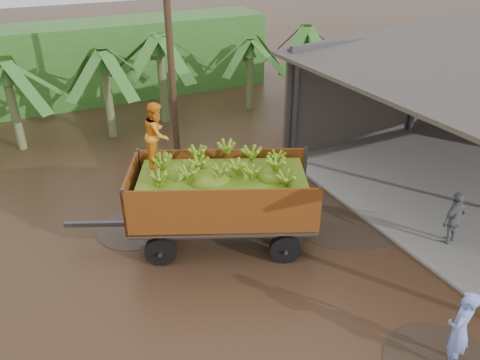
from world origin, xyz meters
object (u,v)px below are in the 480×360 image
object	(u,v)px
banana_trailer	(221,194)
man_blue	(459,330)
man_grey	(454,219)
utility_pole	(169,39)

from	to	relation	value
banana_trailer	man_blue	xyz separation A→B (m)	(2.27, -5.72, -0.55)
man_blue	man_grey	xyz separation A→B (m)	(3.07, 2.83, -0.09)
man_grey	utility_pole	distance (m)	10.56
banana_trailer	utility_pole	world-z (taller)	utility_pole
banana_trailer	man_blue	bearing A→B (deg)	-43.66
man_grey	utility_pole	size ratio (longest dim) A/B	0.19
man_blue	utility_pole	bearing A→B (deg)	-103.22
man_blue	man_grey	bearing A→B (deg)	-157.28
utility_pole	man_grey	bearing A→B (deg)	-63.56
man_grey	utility_pole	xyz separation A→B (m)	(-4.46, 8.97, 3.36)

